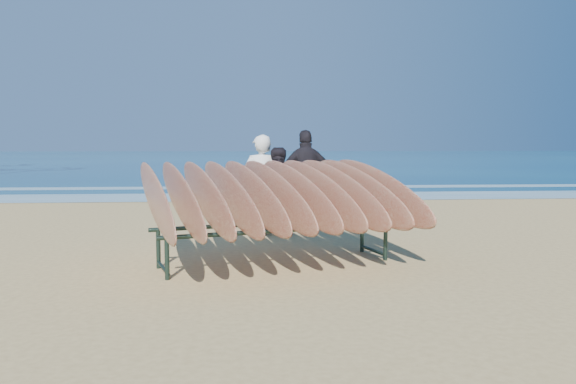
# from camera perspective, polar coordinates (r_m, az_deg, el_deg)

# --- Properties ---
(ground) EXTENTS (120.00, 120.00, 0.00)m
(ground) POSITION_cam_1_polar(r_m,az_deg,el_deg) (6.83, 0.54, -8.55)
(ground) COLOR tan
(ground) RESTS_ON ground
(ocean) EXTENTS (160.00, 160.00, 0.00)m
(ocean) POSITION_cam_1_polar(r_m,az_deg,el_deg) (61.64, -4.00, 3.52)
(ocean) COLOR navy
(ocean) RESTS_ON ground
(foam_near) EXTENTS (160.00, 160.00, 0.00)m
(foam_near) POSITION_cam_1_polar(r_m,az_deg,el_deg) (16.70, -2.50, -0.47)
(foam_near) COLOR white
(foam_near) RESTS_ON ground
(foam_far) EXTENTS (160.00, 160.00, 0.00)m
(foam_far) POSITION_cam_1_polar(r_m,az_deg,el_deg) (20.19, -2.86, 0.48)
(foam_far) COLOR white
(foam_far) RESTS_ON ground
(surfboard_rack) EXTENTS (3.87, 3.64, 1.51)m
(surfboard_rack) POSITION_cam_1_polar(r_m,az_deg,el_deg) (7.35, -1.27, -0.29)
(surfboard_rack) COLOR #1C2E26
(surfboard_rack) RESTS_ON ground
(person_white) EXTENTS (0.66, 0.46, 1.74)m
(person_white) POSITION_cam_1_polar(r_m,az_deg,el_deg) (9.83, -2.73, 0.75)
(person_white) COLOR white
(person_white) RESTS_ON ground
(person_dark_a) EXTENTS (0.86, 0.74, 1.52)m
(person_dark_a) POSITION_cam_1_polar(r_m,az_deg,el_deg) (9.73, -0.74, 0.06)
(person_dark_a) COLOR black
(person_dark_a) RESTS_ON ground
(person_dark_b) EXTENTS (1.12, 0.53, 1.87)m
(person_dark_b) POSITION_cam_1_polar(r_m,az_deg,el_deg) (11.49, 1.88, 1.68)
(person_dark_b) COLOR black
(person_dark_b) RESTS_ON ground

